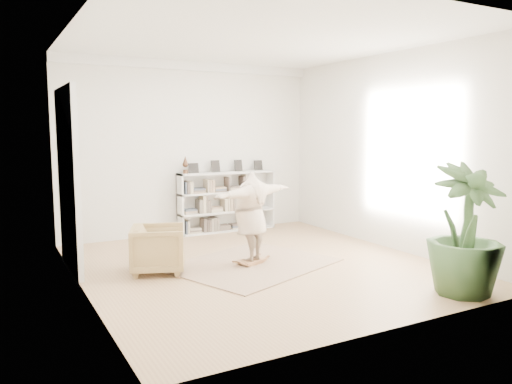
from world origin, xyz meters
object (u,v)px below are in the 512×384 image
Objects in this scene: armchair at (158,249)px; person at (251,214)px; bookshelf at (227,202)px; rocker_board at (251,261)px; houseplant at (465,229)px.

person is (1.46, -0.31, 0.47)m from armchair.
armchair is (-2.30, -2.40, -0.27)m from bookshelf.
rocker_board is 0.30× the size of houseplant.
person is at bearing 132.85° from rocker_board.
houseplant is (3.28, -2.96, 0.52)m from armchair.
houseplant is at bearing -76.13° from rocker_board.
houseplant reaches higher than rocker_board.
bookshelf is 3.34m from armchair.
bookshelf reaches higher than person.
armchair is 1.57m from person.
houseplant is at bearing 103.87° from person.
bookshelf is at bearing -127.79° from person.
bookshelf is 2.90m from rocker_board.
armchair is at bearing -133.77° from bookshelf.
armchair reaches higher than rocker_board.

